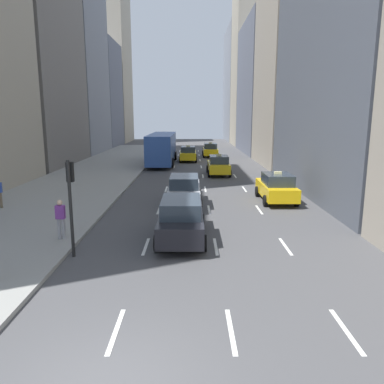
% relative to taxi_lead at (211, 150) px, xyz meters
% --- Properties ---
extents(sidewalk_left, '(8.00, 66.00, 0.15)m').
position_rel_taxi_lead_xyz_m(sidewalk_left, '(-11.00, -14.81, -0.81)').
color(sidewalk_left, gray).
rests_on(sidewalk_left, ground).
extents(lane_markings, '(5.72, 56.00, 0.01)m').
position_rel_taxi_lead_xyz_m(lane_markings, '(-1.40, -18.81, -0.87)').
color(lane_markings, white).
rests_on(lane_markings, ground).
extents(building_row_left, '(6.00, 75.79, 34.72)m').
position_rel_taxi_lead_xyz_m(building_row_left, '(-18.00, -3.83, 14.56)').
color(building_row_left, gray).
rests_on(building_row_left, ground).
extents(building_row_right, '(6.00, 86.53, 27.03)m').
position_rel_taxi_lead_xyz_m(building_row_right, '(8.00, -0.03, 10.64)').
color(building_row_right, gray).
rests_on(building_row_right, ground).
extents(taxi_lead, '(2.02, 4.40, 1.87)m').
position_rel_taxi_lead_xyz_m(taxi_lead, '(0.00, 0.00, 0.00)').
color(taxi_lead, yellow).
rests_on(taxi_lead, ground).
extents(taxi_second, '(2.02, 4.40, 1.87)m').
position_rel_taxi_lead_xyz_m(taxi_second, '(2.80, -25.70, 0.00)').
color(taxi_second, yellow).
rests_on(taxi_second, ground).
extents(taxi_third, '(2.02, 4.40, 1.87)m').
position_rel_taxi_lead_xyz_m(taxi_third, '(-2.80, -4.95, 0.00)').
color(taxi_third, yellow).
rests_on(taxi_third, ground).
extents(taxi_fourth, '(2.02, 4.40, 1.87)m').
position_rel_taxi_lead_xyz_m(taxi_fourth, '(0.00, -15.18, 0.00)').
color(taxi_fourth, yellow).
rests_on(taxi_fourth, ground).
extents(sedan_black_near, '(2.02, 4.94, 1.80)m').
position_rel_taxi_lead_xyz_m(sedan_black_near, '(-2.80, -32.89, 0.04)').
color(sedan_black_near, black).
rests_on(sedan_black_near, ground).
extents(sedan_silver_behind, '(2.02, 4.66, 1.79)m').
position_rel_taxi_lead_xyz_m(sedan_silver_behind, '(-2.80, -26.79, 0.03)').
color(sedan_silver_behind, '#9EA0A5').
rests_on(sedan_silver_behind, ground).
extents(city_bus, '(2.80, 11.61, 3.25)m').
position_rel_taxi_lead_xyz_m(city_bus, '(-5.61, -7.23, 0.91)').
color(city_bus, '#2D519E').
rests_on(city_bus, ground).
extents(pedestrian_mid_block, '(0.36, 0.22, 1.65)m').
position_rel_taxi_lead_xyz_m(pedestrian_mid_block, '(-7.72, -33.29, 0.19)').
color(pedestrian_mid_block, gray).
rests_on(pedestrian_mid_block, sidewalk_left).
extents(pedestrian_far_walking, '(0.36, 0.22, 1.65)m').
position_rel_taxi_lead_xyz_m(pedestrian_far_walking, '(-12.98, -27.96, 0.19)').
color(pedestrian_far_walking, brown).
rests_on(pedestrian_far_walking, sidewalk_left).
extents(traffic_light_pole, '(0.24, 0.42, 3.60)m').
position_rel_taxi_lead_xyz_m(traffic_light_pole, '(-6.75, -34.80, 1.53)').
color(traffic_light_pole, black).
rests_on(traffic_light_pole, ground).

